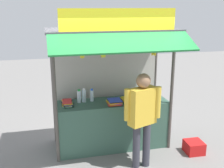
{
  "coord_description": "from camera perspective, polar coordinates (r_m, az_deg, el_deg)",
  "views": [
    {
      "loc": [
        -1.18,
        -4.83,
        2.68
      ],
      "look_at": [
        0.0,
        0.0,
        1.28
      ],
      "focal_mm": 44.51,
      "sensor_mm": 36.0,
      "label": 1
    }
  ],
  "objects": [
    {
      "name": "vendor_person",
      "position": [
        4.6,
        6.27,
        -5.82
      ],
      "size": [
        0.63,
        0.35,
        1.65
      ],
      "rotation": [
        0.0,
        0.0,
        3.51
      ],
      "color": "#383842",
      "rests_on": "ground"
    },
    {
      "name": "water_bottle_left",
      "position": [
        5.25,
        -5.79,
        -2.38
      ],
      "size": [
        0.07,
        0.07,
        0.27
      ],
      "color": "silver",
      "rests_on": "stall_counter"
    },
    {
      "name": "stall_counter",
      "position": [
        5.44,
        0.0,
        -8.28
      ],
      "size": [
        2.12,
        0.64,
        0.93
      ],
      "primitive_type": "cube",
      "color": "#385B4C",
      "rests_on": "ground"
    },
    {
      "name": "ground_plane",
      "position": [
        5.64,
        0.0,
        -12.58
      ],
      "size": [
        20.0,
        20.0,
        0.0
      ],
      "primitive_type": "plane",
      "color": "slate"
    },
    {
      "name": "banana_bunch_inner_right",
      "position": [
        4.73,
        6.04,
        7.18
      ],
      "size": [
        0.09,
        0.08,
        0.25
      ],
      "color": "#332D23"
    },
    {
      "name": "magazine_stack_far_right",
      "position": [
        5.27,
        3.34,
        -3.31
      ],
      "size": [
        0.25,
        0.32,
        0.06
      ],
      "color": "orange",
      "rests_on": "stall_counter"
    },
    {
      "name": "water_bottle_rear_center",
      "position": [
        5.22,
        -6.77,
        -2.55
      ],
      "size": [
        0.07,
        0.07,
        0.26
      ],
      "color": "silver",
      "rests_on": "stall_counter"
    },
    {
      "name": "magazine_stack_right",
      "position": [
        5.13,
        0.48,
        -3.73
      ],
      "size": [
        0.27,
        0.3,
        0.08
      ],
      "color": "red",
      "rests_on": "stall_counter"
    },
    {
      "name": "stall_structure",
      "position": [
        5.21,
        -0.35,
        3.83
      ],
      "size": [
        2.32,
        1.55,
        2.64
      ],
      "color": "#4C4742",
      "rests_on": "ground"
    },
    {
      "name": "plastic_crate",
      "position": [
        5.58,
        16.47,
        -12.32
      ],
      "size": [
        0.34,
        0.34,
        0.23
      ],
      "primitive_type": "cube",
      "rotation": [
        0.0,
        0.0,
        -0.04
      ],
      "color": "red",
      "rests_on": "ground"
    },
    {
      "name": "magazine_stack_back_right",
      "position": [
        5.35,
        6.62,
        -3.01
      ],
      "size": [
        0.21,
        0.3,
        0.08
      ],
      "color": "white",
      "rests_on": "stall_counter"
    },
    {
      "name": "water_bottle_front_left",
      "position": [
        5.58,
        6.85,
        -1.17
      ],
      "size": [
        0.08,
        0.08,
        0.29
      ],
      "color": "silver",
      "rests_on": "stall_counter"
    },
    {
      "name": "magazine_stack_mid_left",
      "position": [
        5.13,
        -9.19,
        -3.92
      ],
      "size": [
        0.21,
        0.32,
        0.08
      ],
      "color": "black",
      "rests_on": "stall_counter"
    },
    {
      "name": "banana_bunch_rightmost",
      "position": [
        4.56,
        -1.87,
        6.38
      ],
      "size": [
        0.11,
        0.1,
        0.31
      ],
      "color": "#332D23"
    },
    {
      "name": "banana_bunch_inner_left",
      "position": [
        4.5,
        -6.16,
        6.14
      ],
      "size": [
        0.09,
        0.09,
        0.3
      ],
      "color": "#332D23"
    },
    {
      "name": "water_bottle_far_left",
      "position": [
        5.29,
        -4.16,
        -2.33
      ],
      "size": [
        0.07,
        0.07,
        0.24
      ],
      "color": "silver",
      "rests_on": "stall_counter"
    },
    {
      "name": "banana_bunch_leftmost",
      "position": [
        4.82,
        8.64,
        6.81
      ],
      "size": [
        0.11,
        0.11,
        0.31
      ],
      "color": "#332D23"
    }
  ]
}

